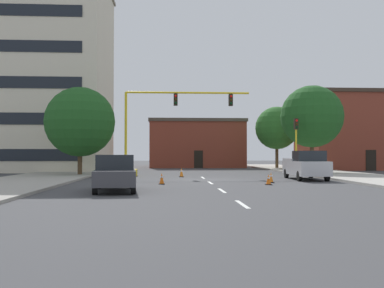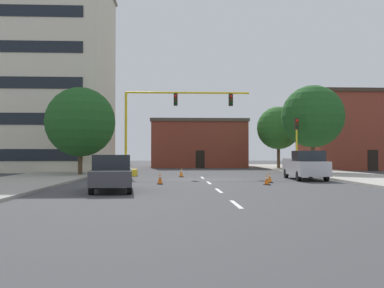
# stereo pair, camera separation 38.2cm
# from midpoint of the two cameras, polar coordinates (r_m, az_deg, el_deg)

# --- Properties ---
(ground_plane) EXTENTS (160.00, 160.00, 0.00)m
(ground_plane) POSITION_cam_midpoint_polar(r_m,az_deg,el_deg) (28.91, 2.16, -4.89)
(ground_plane) COLOR #424244
(sidewalk_left) EXTENTS (6.00, 56.00, 0.14)m
(sidewalk_left) POSITION_cam_midpoint_polar(r_m,az_deg,el_deg) (37.88, -16.59, -3.88)
(sidewalk_left) COLOR #9E998E
(sidewalk_left) RESTS_ON ground_plane
(sidewalk_right) EXTENTS (6.00, 56.00, 0.14)m
(sidewalk_right) POSITION_cam_midpoint_polar(r_m,az_deg,el_deg) (39.35, 18.11, -3.78)
(sidewalk_right) COLOR #B2ADA3
(sidewalk_right) RESTS_ON ground_plane
(lane_stripe_seg_0) EXTENTS (0.16, 2.40, 0.01)m
(lane_stripe_seg_0) POSITION_cam_midpoint_polar(r_m,az_deg,el_deg) (15.06, 6.75, -8.14)
(lane_stripe_seg_0) COLOR silver
(lane_stripe_seg_0) RESTS_ON ground_plane
(lane_stripe_seg_1) EXTENTS (0.16, 2.40, 0.01)m
(lane_stripe_seg_1) POSITION_cam_midpoint_polar(r_m,az_deg,el_deg) (20.47, 4.20, -6.34)
(lane_stripe_seg_1) COLOR silver
(lane_stripe_seg_1) RESTS_ON ground_plane
(lane_stripe_seg_2) EXTENTS (0.16, 2.40, 0.01)m
(lane_stripe_seg_2) POSITION_cam_midpoint_polar(r_m,az_deg,el_deg) (25.92, 2.73, -5.28)
(lane_stripe_seg_2) COLOR silver
(lane_stripe_seg_2) RESTS_ON ground_plane
(lane_stripe_seg_3) EXTENTS (0.16, 2.40, 0.01)m
(lane_stripe_seg_3) POSITION_cam_midpoint_polar(r_m,az_deg,el_deg) (31.39, 1.77, -4.60)
(lane_stripe_seg_3) COLOR silver
(lane_stripe_seg_3) RESTS_ON ground_plane
(building_tall_left) EXTENTS (14.75, 13.06, 20.37)m
(building_tall_left) POSITION_cam_midpoint_polar(r_m,az_deg,el_deg) (48.28, -19.75, 8.76)
(building_tall_left) COLOR beige
(building_tall_left) RESTS_ON ground_plane
(building_brick_center) EXTENTS (12.43, 9.63, 6.25)m
(building_brick_center) POSITION_cam_midpoint_polar(r_m,az_deg,el_deg) (56.57, 0.99, 0.02)
(building_brick_center) COLOR brown
(building_brick_center) RESTS_ON ground_plane
(building_row_right) EXTENTS (11.42, 9.07, 8.73)m
(building_row_right) POSITION_cam_midpoint_polar(r_m,az_deg,el_deg) (51.83, 21.41, 1.61)
(building_row_right) COLOR brown
(building_row_right) RESTS_ON ground_plane
(traffic_signal_gantry) EXTENTS (10.90, 1.20, 6.83)m
(traffic_signal_gantry) POSITION_cam_midpoint_polar(r_m,az_deg,el_deg) (33.90, -6.15, -0.38)
(traffic_signal_gantry) COLOR yellow
(traffic_signal_gantry) RESTS_ON ground_plane
(traffic_light_pole_right) EXTENTS (0.32, 0.47, 4.80)m
(traffic_light_pole_right) POSITION_cam_midpoint_polar(r_m,az_deg,el_deg) (36.60, 14.34, 1.43)
(traffic_light_pole_right) COLOR yellow
(traffic_light_pole_right) RESTS_ON ground_plane
(tree_right_mid) EXTENTS (5.70, 5.70, 8.06)m
(tree_right_mid) POSITION_cam_midpoint_polar(r_m,az_deg,el_deg) (40.03, 16.37, 3.61)
(tree_right_mid) COLOR #4C3823
(tree_right_mid) RESTS_ON ground_plane
(tree_right_far) EXTENTS (5.01, 5.01, 7.33)m
(tree_right_far) POSITION_cam_midpoint_polar(r_m,az_deg,el_deg) (50.13, 11.89, 2.15)
(tree_right_far) COLOR #4C3823
(tree_right_far) RESTS_ON ground_plane
(tree_left_near) EXTENTS (5.61, 5.61, 7.16)m
(tree_left_near) POSITION_cam_midpoint_polar(r_m,az_deg,el_deg) (34.99, -14.64, 2.91)
(tree_left_near) COLOR #4C3823
(tree_left_near) RESTS_ON ground_plane
(pickup_truck_silver) EXTENTS (2.29, 5.50, 1.99)m
(pickup_truck_silver) POSITION_cam_midpoint_polar(r_m,az_deg,el_deg) (29.99, 15.50, -2.85)
(pickup_truck_silver) COLOR #BCBCC1
(pickup_truck_silver) RESTS_ON ground_plane
(sedan_dark_gray_near_left) EXTENTS (2.31, 4.67, 1.74)m
(sedan_dark_gray_near_left) POSITION_cam_midpoint_polar(r_m,az_deg,el_deg) (20.34, -10.32, -3.85)
(sedan_dark_gray_near_left) COLOR #3D3D42
(sedan_dark_gray_near_left) RESTS_ON ground_plane
(traffic_cone_roadside_a) EXTENTS (0.36, 0.36, 0.68)m
(traffic_cone_roadside_a) POSITION_cam_midpoint_polar(r_m,az_deg,el_deg) (24.74, -3.93, -4.71)
(traffic_cone_roadside_a) COLOR black
(traffic_cone_roadside_a) RESTS_ON ground_plane
(traffic_cone_roadside_b) EXTENTS (0.36, 0.36, 0.65)m
(traffic_cone_roadside_b) POSITION_cam_midpoint_polar(r_m,az_deg,el_deg) (26.39, 10.93, -4.50)
(traffic_cone_roadside_b) COLOR black
(traffic_cone_roadside_b) RESTS_ON ground_plane
(traffic_cone_roadside_c) EXTENTS (0.36, 0.36, 0.72)m
(traffic_cone_roadside_c) POSITION_cam_midpoint_polar(r_m,az_deg,el_deg) (32.38, -1.13, -3.88)
(traffic_cone_roadside_c) COLOR black
(traffic_cone_roadside_c) RESTS_ON ground_plane
(traffic_cone_roadside_d) EXTENTS (0.36, 0.36, 0.61)m
(traffic_cone_roadside_d) POSITION_cam_midpoint_polar(r_m,az_deg,el_deg) (24.60, 10.58, -4.78)
(traffic_cone_roadside_d) COLOR black
(traffic_cone_roadside_d) RESTS_ON ground_plane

